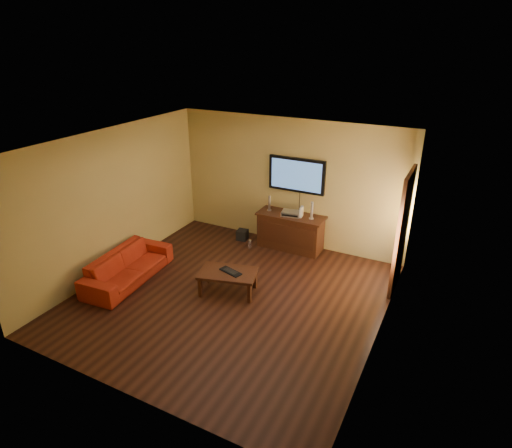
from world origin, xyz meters
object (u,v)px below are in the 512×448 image
Objects in this scene: bottle at (250,244)px; av_receiver at (291,213)px; speaker_right at (312,211)px; speaker_left at (269,204)px; coffee_table at (228,275)px; keyboard at (231,271)px; sofa at (127,262)px; television at (297,175)px; game_console at (301,212)px; subwoofer at (242,235)px; media_console at (290,231)px.

av_receiver is at bearing 28.71° from bottle.
speaker_right is 0.95× the size of av_receiver.
bottle is (-0.24, -0.45, -0.81)m from speaker_left.
keyboard is at bearing 23.06° from coffee_table.
sofa reaches higher than bottle.
coffee_table is at bearing -80.31° from sofa.
keyboard is at bearing -96.18° from television.
game_console reaches higher than bottle.
sofa reaches higher than keyboard.
game_console is 0.49× the size of keyboard.
game_console is (2.39, 2.57, 0.50)m from sofa.
bottle is at bearing -49.66° from subwoofer.
av_receiver is (0.30, 2.08, 0.45)m from coffee_table.
game_console reaches higher than sofa.
keyboard is (-0.25, -2.08, 0.04)m from media_console.
media_console is at bearing -90.00° from television.
game_console is at bearing -2.88° from subwoofer.
sofa is at bearing -120.88° from subwoofer.
media_console is 3.36m from sofa.
keyboard is (-0.26, -2.06, -0.38)m from av_receiver.
bottle is (-0.46, 1.66, -0.25)m from coffee_table.
coffee_table is 3.38× the size of speaker_left.
television is 3.14× the size of av_receiver.
television reaches higher than speaker_left.
media_console is 0.54m from game_console.
speaker_left is 0.85× the size of av_receiver.
subwoofer is at bearing -174.23° from media_console.
sofa is (-2.16, -2.57, -0.02)m from media_console.
television is at bearing 83.82° from keyboard.
keyboard is at bearing -107.33° from av_receiver.
game_console is at bearing -45.46° from television.
speaker_left is 1.54× the size of bottle.
av_receiver is (0.01, -0.02, 0.42)m from media_console.
subwoofer is at bearing 174.77° from av_receiver.
game_console is (0.74, -0.02, -0.04)m from speaker_left.
television is at bearing -42.28° from sofa.
speaker_left is 1.47× the size of subwoofer.
keyboard is (0.04, 0.02, 0.07)m from coffee_table.
media_console is at bearing 82.03° from coffee_table.
speaker_left is 0.74× the size of keyboard.
speaker_right is 1.66× the size of game_console.
speaker_right is 0.23m from game_console.
bottle is (1.41, 2.14, -0.27)m from sofa.
sofa is 4.87× the size of av_receiver.
subwoofer is (-1.10, -0.34, -1.45)m from television.
av_receiver is at bearing -3.51° from speaker_left.
game_console is (0.23, -0.00, 0.49)m from media_console.
television is at bearing 152.76° from speaker_right.
media_console is 6.45× the size of game_console.
keyboard is (0.85, -1.97, 0.31)m from subwoofer.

